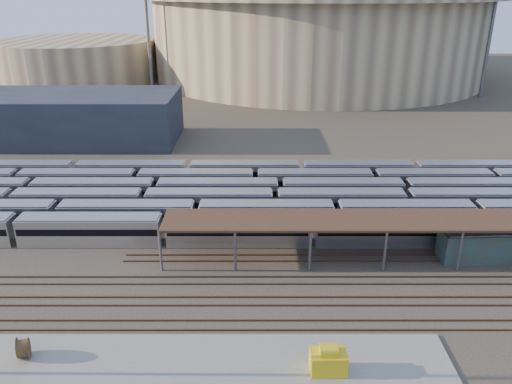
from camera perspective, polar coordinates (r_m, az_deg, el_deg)
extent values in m
plane|color=#383026|center=(57.64, -2.96, -9.60)|extent=(420.00, 420.00, 0.00)
cube|color=gray|center=(46.14, -10.49, -19.24)|extent=(50.00, 9.00, 0.20)
cube|color=#B5B5BA|center=(64.73, -10.44, -4.36)|extent=(112.00, 2.90, 3.60)
cube|color=#B5B5BA|center=(67.92, -6.79, -2.81)|extent=(112.00, 2.90, 3.60)
cube|color=#B5B5BA|center=(71.32, 2.19, -1.39)|extent=(112.00, 2.90, 3.60)
cube|color=#B5B5BA|center=(75.23, 2.78, -0.11)|extent=(112.00, 2.90, 3.60)
cube|color=#B5B5BA|center=(79.04, -0.09, 1.05)|extent=(112.00, 2.90, 3.60)
cube|color=#B5B5BA|center=(83.73, -7.73, 2.08)|extent=(112.00, 2.90, 3.60)
cylinder|color=#5D5D63|center=(58.45, -10.86, -6.69)|extent=(0.30, 0.30, 5.00)
cylinder|color=#5D5D63|center=(63.15, -10.00, -4.33)|extent=(0.30, 0.30, 5.00)
cylinder|color=#5D5D63|center=(57.47, -2.37, -6.80)|extent=(0.30, 0.30, 5.00)
cylinder|color=#5D5D63|center=(62.24, -2.18, -4.39)|extent=(0.30, 0.30, 5.00)
cylinder|color=#5D5D63|center=(57.75, 6.21, -6.77)|extent=(0.30, 0.30, 5.00)
cylinder|color=#5D5D63|center=(62.50, 5.72, -4.37)|extent=(0.30, 0.30, 5.00)
cylinder|color=#5D5D63|center=(59.29, 14.53, -6.59)|extent=(0.30, 0.30, 5.00)
cylinder|color=#5D5D63|center=(63.92, 13.41, -4.27)|extent=(0.30, 0.30, 5.00)
cylinder|color=#5D5D63|center=(61.98, 22.27, -6.31)|extent=(0.30, 0.30, 5.00)
cylinder|color=#5D5D63|center=(66.43, 20.63, -4.11)|extent=(0.30, 0.30, 5.00)
cylinder|color=#5D5D63|center=(69.91, 27.24, -3.91)|extent=(0.30, 0.30, 5.00)
cube|color=#382117|center=(61.63, 18.05, -3.10)|extent=(60.00, 6.00, 0.30)
cube|color=#4C3323|center=(56.11, -3.05, -10.47)|extent=(170.00, 0.12, 0.18)
cube|color=#4C3323|center=(57.38, -2.97, -9.66)|extent=(170.00, 0.12, 0.18)
cube|color=#4C3323|center=(52.80, -3.27, -12.81)|extent=(170.00, 0.12, 0.18)
cube|color=#4C3323|center=(54.03, -3.18, -11.90)|extent=(170.00, 0.12, 0.18)
cube|color=#4C3323|center=(49.58, -3.52, -15.47)|extent=(170.00, 0.12, 0.18)
cube|color=#4C3323|center=(50.78, -3.42, -14.43)|extent=(170.00, 0.12, 0.18)
cylinder|color=tan|center=(190.87, 6.95, 17.18)|extent=(116.00, 116.00, 28.00)
cylinder|color=tan|center=(191.07, -19.84, 13.97)|extent=(56.00, 56.00, 14.00)
cube|color=#1E232D|center=(113.47, -19.73, 8.03)|extent=(42.00, 20.00, 10.00)
cylinder|color=#5D5D63|center=(162.73, -12.25, 17.42)|extent=(1.00, 1.00, 36.00)
cylinder|color=#5D5D63|center=(163.76, 25.20, 15.92)|extent=(1.00, 1.00, 36.00)
cylinder|color=#5D5D63|center=(209.65, -3.74, 18.83)|extent=(1.00, 1.00, 36.00)
cube|color=#1D4A49|center=(67.17, 26.67, -5.45)|extent=(16.04, 3.84, 3.71)
cylinder|color=brown|center=(50.21, -25.06, -15.85)|extent=(1.60, 2.10, 1.86)
cube|color=gold|center=(44.91, 8.25, -18.65)|extent=(3.10, 1.98, 1.91)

